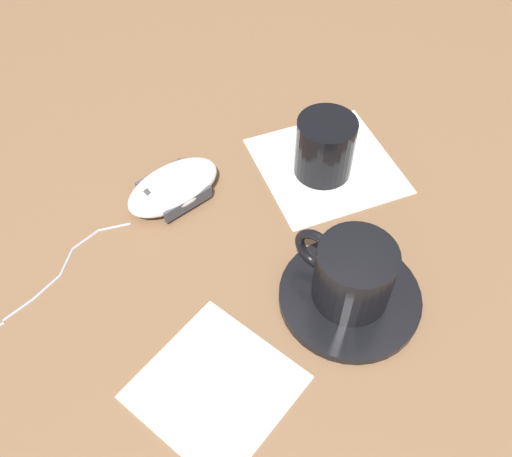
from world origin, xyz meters
The scene contains 8 objects.
ground_plane centered at (0.00, 0.00, 0.00)m, with size 3.00×3.00×0.00m, color brown.
saucer centered at (-0.12, -0.02, 0.01)m, with size 0.15×0.15×0.01m, color black.
coffee_cup centered at (-0.11, -0.01, 0.05)m, with size 0.10×0.08×0.07m.
computer_mouse centered at (0.09, 0.11, 0.02)m, with size 0.10×0.13×0.04m.
mouse_cable centered at (0.04, 0.26, 0.00)m, with size 0.09×0.19×0.00m.
napkin_under_glass centered at (0.07, -0.09, 0.00)m, with size 0.16×0.16×0.00m, color silver.
drinking_glass centered at (0.06, -0.08, 0.04)m, with size 0.07×0.07×0.08m, color black.
napkin_spare centered at (-0.15, 0.15, 0.00)m, with size 0.13×0.13×0.00m, color silver.
Camera 1 is at (-0.36, 0.20, 0.52)m, focal length 40.00 mm.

